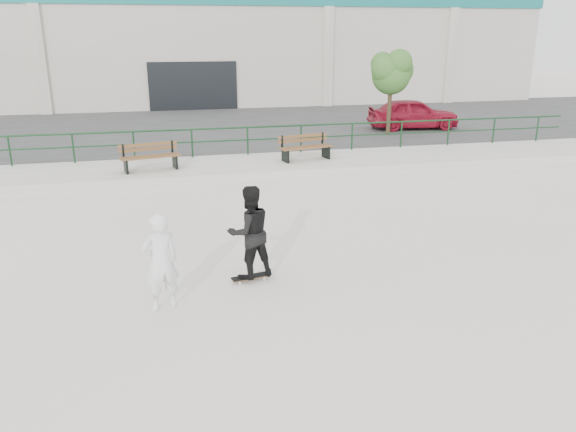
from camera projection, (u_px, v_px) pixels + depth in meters
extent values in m
plane|color=beige|center=(289.00, 300.00, 10.46)|extent=(120.00, 120.00, 0.00)
cube|color=#AEAB9E|center=(225.00, 171.00, 19.18)|extent=(30.00, 3.00, 0.50)
cube|color=#343434|center=(204.00, 131.00, 27.04)|extent=(60.00, 14.00, 0.50)
cylinder|color=#153C1E|center=(220.00, 128.00, 19.99)|extent=(28.00, 0.06, 0.06)
cylinder|color=#153C1E|center=(220.00, 141.00, 20.13)|extent=(28.00, 0.05, 0.05)
cylinder|color=#153C1E|center=(10.00, 151.00, 18.63)|extent=(0.06, 0.06, 1.00)
cylinder|color=#153C1E|center=(73.00, 149.00, 19.07)|extent=(0.06, 0.06, 1.00)
cylinder|color=#153C1E|center=(134.00, 146.00, 19.50)|extent=(0.06, 0.06, 1.00)
cylinder|color=#153C1E|center=(192.00, 144.00, 19.93)|extent=(0.06, 0.06, 1.00)
cylinder|color=#153C1E|center=(248.00, 141.00, 20.36)|extent=(0.06, 0.06, 1.00)
cylinder|color=#153C1E|center=(301.00, 139.00, 20.79)|extent=(0.06, 0.06, 1.00)
cylinder|color=#153C1E|center=(352.00, 137.00, 21.22)|extent=(0.06, 0.06, 1.00)
cylinder|color=#153C1E|center=(401.00, 135.00, 21.66)|extent=(0.06, 0.06, 1.00)
cylinder|color=#153C1E|center=(448.00, 133.00, 22.09)|extent=(0.06, 0.06, 1.00)
cylinder|color=#153C1E|center=(494.00, 131.00, 22.52)|extent=(0.06, 0.06, 1.00)
cylinder|color=#153C1E|center=(537.00, 129.00, 22.95)|extent=(0.06, 0.06, 1.00)
cube|color=beige|center=(183.00, 44.00, 38.83)|extent=(44.00, 16.00, 8.00)
cube|color=black|center=(193.00, 90.00, 32.13)|extent=(5.00, 0.15, 3.20)
cube|color=beige|center=(41.00, 65.00, 29.89)|extent=(0.60, 0.25, 6.20)
cube|color=beige|center=(328.00, 62.00, 33.34)|extent=(0.60, 0.25, 6.20)
cube|color=beige|center=(450.00, 60.00, 35.07)|extent=(0.60, 0.25, 6.20)
cube|color=brown|center=(152.00, 158.00, 17.88)|extent=(1.88, 0.52, 0.04)
cube|color=brown|center=(150.00, 157.00, 18.04)|extent=(1.88, 0.52, 0.04)
cube|color=brown|center=(149.00, 156.00, 18.21)|extent=(1.88, 0.52, 0.04)
cube|color=brown|center=(148.00, 149.00, 18.22)|extent=(1.87, 0.44, 0.11)
cube|color=brown|center=(148.00, 145.00, 18.17)|extent=(1.87, 0.44, 0.11)
cube|color=black|center=(126.00, 166.00, 17.79)|extent=(0.17, 0.53, 0.44)
cube|color=black|center=(123.00, 151.00, 17.90)|extent=(0.07, 0.06, 0.44)
cube|color=black|center=(175.00, 161.00, 18.43)|extent=(0.17, 0.53, 0.44)
cube|color=black|center=(172.00, 147.00, 18.53)|extent=(0.07, 0.06, 0.44)
cube|color=brown|center=(308.00, 148.00, 19.36)|extent=(1.89, 0.52, 0.04)
cube|color=brown|center=(306.00, 147.00, 19.52)|extent=(1.89, 0.52, 0.04)
cube|color=brown|center=(304.00, 146.00, 19.69)|extent=(1.89, 0.52, 0.04)
cube|color=brown|center=(303.00, 140.00, 19.70)|extent=(1.87, 0.44, 0.11)
cube|color=brown|center=(303.00, 136.00, 19.65)|extent=(1.87, 0.44, 0.11)
cube|color=black|center=(285.00, 156.00, 19.28)|extent=(0.17, 0.53, 0.44)
cube|color=black|center=(282.00, 142.00, 19.38)|extent=(0.07, 0.06, 0.44)
cube|color=black|center=(326.00, 152.00, 19.92)|extent=(0.17, 0.53, 0.44)
cube|color=black|center=(322.00, 138.00, 20.02)|extent=(0.07, 0.06, 0.44)
cylinder|color=#4E3D27|center=(389.00, 110.00, 24.20)|extent=(0.18, 0.18, 2.17)
sphere|color=#3E6E28|center=(391.00, 75.00, 23.75)|extent=(1.63, 1.63, 1.63)
sphere|color=#3E6E28|center=(399.00, 70.00, 24.05)|extent=(1.27, 1.27, 1.27)
sphere|color=#3E6E28|center=(385.00, 69.00, 23.42)|extent=(1.18, 1.18, 1.18)
sphere|color=#3E6E28|center=(399.00, 62.00, 23.29)|extent=(1.09, 1.09, 1.09)
sphere|color=#3E6E28|center=(382.00, 64.00, 23.89)|extent=(1.00, 1.00, 1.00)
imported|color=maroon|center=(413.00, 114.00, 25.86)|extent=(4.27, 2.15, 1.40)
cube|color=black|center=(251.00, 276.00, 11.28)|extent=(0.80, 0.35, 0.02)
cube|color=brown|center=(251.00, 277.00, 11.29)|extent=(0.80, 0.35, 0.01)
cube|color=gray|center=(238.00, 280.00, 11.19)|extent=(0.09, 0.17, 0.03)
cube|color=gray|center=(263.00, 276.00, 11.40)|extent=(0.09, 0.17, 0.03)
cylinder|color=beige|center=(240.00, 283.00, 11.11)|extent=(0.06, 0.04, 0.06)
cylinder|color=beige|center=(237.00, 279.00, 11.28)|extent=(0.06, 0.04, 0.06)
cylinder|color=beige|center=(264.00, 278.00, 11.32)|extent=(0.06, 0.04, 0.06)
cylinder|color=beige|center=(261.00, 275.00, 11.48)|extent=(0.06, 0.04, 0.06)
imported|color=black|center=(250.00, 232.00, 10.99)|extent=(1.06, 0.91, 1.88)
imported|color=white|center=(161.00, 262.00, 9.89)|extent=(0.75, 0.59, 1.80)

